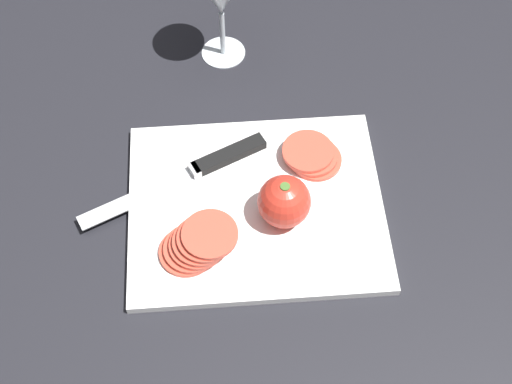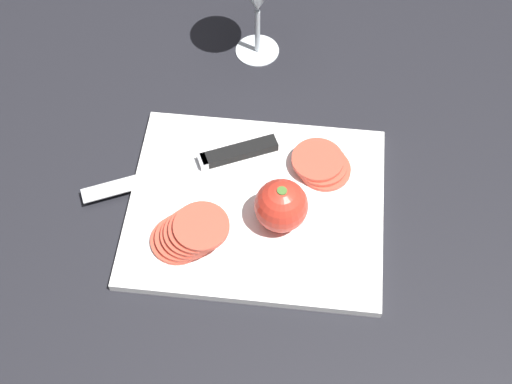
% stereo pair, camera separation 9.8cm
% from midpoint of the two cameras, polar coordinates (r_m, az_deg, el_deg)
% --- Properties ---
extents(ground_plane, '(3.00, 3.00, 0.00)m').
position_cam_midpoint_polar(ground_plane, '(1.00, -2.13, -2.19)').
color(ground_plane, black).
extents(cutting_board, '(0.36, 0.30, 0.01)m').
position_cam_midpoint_polar(cutting_board, '(1.01, 2.77, -1.35)').
color(cutting_board, white).
rests_on(cutting_board, ground_plane).
extents(whole_tomato, '(0.07, 0.07, 0.07)m').
position_cam_midpoint_polar(whole_tomato, '(0.96, 4.93, -1.40)').
color(whole_tomato, red).
rests_on(whole_tomato, cutting_board).
extents(knife, '(0.27, 0.14, 0.01)m').
position_cam_midpoint_polar(knife, '(1.04, -0.28, 2.56)').
color(knife, silver).
rests_on(knife, cutting_board).
extents(tomato_slice_stack_near, '(0.09, 0.08, 0.02)m').
position_cam_midpoint_polar(tomato_slice_stack_near, '(1.03, 7.93, 1.99)').
color(tomato_slice_stack_near, '#DB4C38').
rests_on(tomato_slice_stack_near, cutting_board).
extents(tomato_slice_stack_far, '(0.11, 0.08, 0.04)m').
position_cam_midpoint_polar(tomato_slice_stack_far, '(0.95, -2.44, -3.54)').
color(tomato_slice_stack_far, '#DB4C38').
rests_on(tomato_slice_stack_far, cutting_board).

